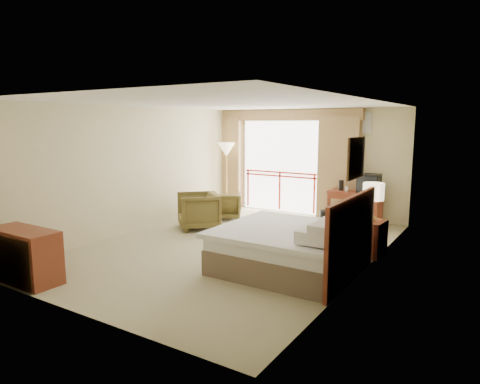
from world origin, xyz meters
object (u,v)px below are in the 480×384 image
Objects in this scene: bed at (292,247)px; armchair_far at (227,218)px; dresser at (24,256)px; nightstand at (370,238)px; tv at (369,183)px; floor_lamp at (226,152)px; wastebasket at (325,217)px; armchair_near at (199,228)px; table_lamp at (374,192)px; side_table at (212,204)px; desk at (356,198)px.

armchair_far is (-3.00, 2.55, -0.38)m from bed.
nightstand is at bearing 46.14° from dresser.
nightstand is 0.53× the size of dresser.
tv is 0.26× the size of floor_lamp.
nightstand reaches higher than wastebasket.
armchair_near is 0.74× the size of dresser.
nightstand is 0.35× the size of floor_lamp.
armchair_far is (-2.29, -0.76, -0.16)m from wastebasket.
table_lamp reaches higher than side_table.
bed is at bearing -117.08° from nightstand.
side_table reaches higher than wastebasket.
bed is at bearing -44.05° from floor_lamp.
tv is 0.54× the size of armchair_near.
side_table is (-4.09, 0.84, 0.08)m from nightstand.
dresser is at bearing -114.82° from desk.
dresser is (-2.44, -5.91, 0.24)m from wastebasket.
tv is 3.73m from side_table.
armchair_far is at bearing -161.63° from wastebasket.
bed is 1.17× the size of floor_lamp.
nightstand is at bearing 44.78° from armchair_near.
bed is 1.86m from table_lamp.
tv is (0.19, 3.61, 0.62)m from bed.
tv is (-0.67, 2.15, -0.15)m from table_lamp.
nightstand is 0.99× the size of table_lamp.
armchair_far is 0.81× the size of armchair_near.
table_lamp is 0.54× the size of desk.
dresser is at bearing -85.23° from floor_lamp.
armchair_near is at bearing 62.15° from armchair_far.
nightstand is 2.48m from desk.
dresser is (-0.15, -5.15, 0.40)m from armchair_far.
floor_lamp reaches higher than armchair_far.
desk is 3.43m from side_table.
dresser is (-3.04, -6.27, -0.21)m from desk.
tv is 0.66× the size of armchair_far.
dresser is (-3.34, -6.21, -0.60)m from tv.
nightstand is at bearing -65.65° from desk.
bed is 4.44× the size of tv.
bed is 3.33× the size of nightstand.
wastebasket is 2.42m from armchair_far.
nightstand is 0.53× the size of desk.
bed is 3.64× the size of side_table.
table_lamp is 1.11× the size of side_table.
bed reaches higher than dresser.
armchair_far is at bearing 89.49° from dresser.
tv is at bearing 168.81° from armchair_far.
dresser is at bearing 58.78° from armchair_far.
armchair_far is at bearing 164.21° from table_lamp.
bed is 4.08m from dresser.
floor_lamp reaches higher than nightstand.
desk is 1.00× the size of dresser.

